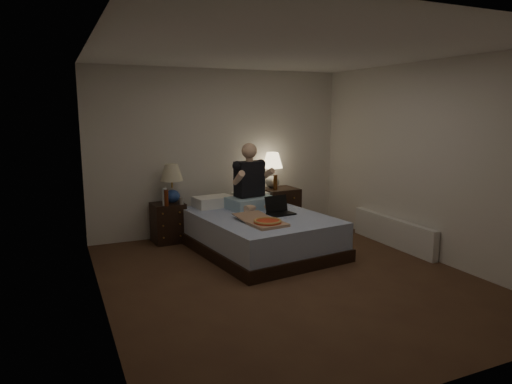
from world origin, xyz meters
name	(u,v)px	position (x,y,z in m)	size (l,w,h in m)	color
floor	(288,278)	(0.00, 0.00, 0.00)	(4.00, 4.50, 0.00)	brown
ceiling	(291,51)	(0.00, 0.00, 2.50)	(4.00, 4.50, 0.00)	white
wall_back	(220,152)	(0.00, 2.25, 1.25)	(4.00, 2.50, 0.00)	silver
wall_front	(454,209)	(0.00, -2.25, 1.25)	(4.00, 2.50, 0.00)	silver
wall_left	(97,181)	(-2.00, 0.00, 1.25)	(4.50, 2.50, 0.00)	silver
wall_right	(428,161)	(2.00, 0.00, 1.25)	(4.50, 2.50, 0.00)	silver
bed	(260,233)	(0.13, 1.08, 0.25)	(1.51, 2.01, 0.50)	#5874B1
nightstand_left	(168,223)	(-0.90, 2.00, 0.29)	(0.44, 0.40, 0.57)	black
nightstand_right	(280,209)	(0.87, 1.92, 0.34)	(0.52, 0.47, 0.68)	black
lamp_left	(172,183)	(-0.82, 2.01, 0.85)	(0.32, 0.32, 0.56)	#274590
lamp_right	(272,170)	(0.78, 2.02, 0.96)	(0.32, 0.32, 0.56)	gray
water_bottle	(165,197)	(-0.97, 1.85, 0.70)	(0.07, 0.07, 0.25)	silver
soda_can	(182,201)	(-0.74, 1.84, 0.62)	(0.07, 0.07, 0.10)	#B5B5B0
beer_bottle_left	(166,198)	(-0.96, 1.81, 0.69)	(0.06, 0.06, 0.23)	#5F240D
beer_bottle_right	(275,182)	(0.75, 1.83, 0.79)	(0.06, 0.06, 0.23)	#592D0C
person	(251,176)	(0.19, 1.50, 0.97)	(0.66, 0.52, 0.93)	black
laptop	(281,206)	(0.40, 0.96, 0.62)	(0.34, 0.28, 0.24)	black
pizza_box	(268,222)	(-0.02, 0.50, 0.54)	(0.40, 0.76, 0.08)	tan
radiator	(393,232)	(1.93, 0.50, 0.20)	(0.10, 1.60, 0.40)	silver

